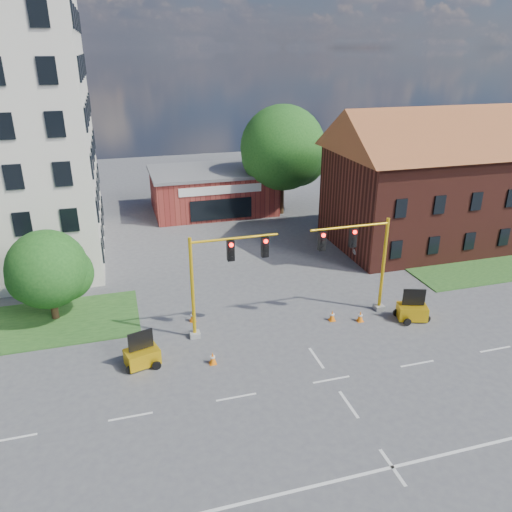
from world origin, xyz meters
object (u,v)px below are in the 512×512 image
object	(u,v)px
signal_mast_west	(221,273)
pickup_white	(384,247)
trailer_west	(142,355)
signal_mast_east	(360,256)
trailer_east	(412,310)

from	to	relation	value
signal_mast_west	pickup_white	size ratio (longest dim) A/B	1.13
signal_mast_west	trailer_west	size ratio (longest dim) A/B	3.16
signal_mast_west	signal_mast_east	distance (m)	8.71
signal_mast_east	trailer_west	bearing A→B (deg)	-171.47
trailer_west	signal_mast_east	bearing A→B (deg)	-7.00
signal_mast_west	signal_mast_east	xyz separation A→B (m)	(8.71, 0.00, 0.00)
signal_mast_west	signal_mast_east	world-z (taller)	same
pickup_white	trailer_east	bearing A→B (deg)	172.78
signal_mast_east	pickup_white	bearing A→B (deg)	51.13
signal_mast_east	trailer_east	world-z (taller)	signal_mast_east
signal_mast_west	pickup_white	world-z (taller)	signal_mast_west
signal_mast_east	trailer_west	distance (m)	14.05
signal_mast_west	trailer_west	world-z (taller)	signal_mast_west
signal_mast_west	trailer_west	xyz separation A→B (m)	(-4.79, -2.02, -3.31)
trailer_east	signal_mast_west	bearing A→B (deg)	-169.93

